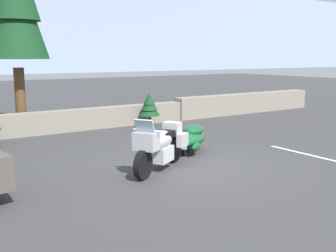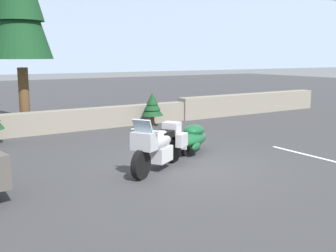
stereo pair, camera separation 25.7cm
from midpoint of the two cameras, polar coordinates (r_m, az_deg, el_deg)
ground_plane at (r=10.09m, az=1.85°, el=-5.54°), size 80.00×80.00×0.00m
stone_guard_wall at (r=15.62m, az=-8.25°, el=1.42°), size 24.00×0.60×0.93m
touring_motorcycle at (r=9.52m, az=-1.98°, el=-2.63°), size 2.05×1.44×1.33m
car_shaped_trailer at (r=11.35m, az=2.62°, el=-1.69°), size 2.07×1.45×0.76m
pine_sapling_near at (r=15.54m, az=-3.15°, el=2.92°), size 0.83×0.83×1.30m
parking_stripe_marker at (r=11.45m, az=20.57°, el=-4.29°), size 0.12×3.60×0.01m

